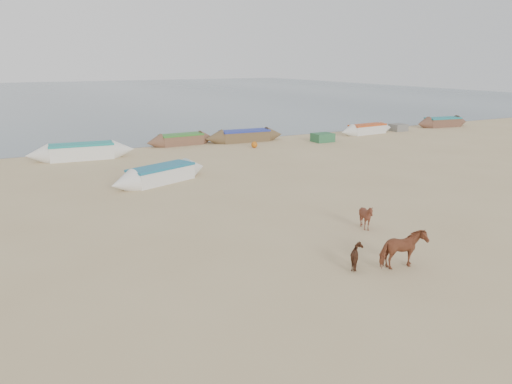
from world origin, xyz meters
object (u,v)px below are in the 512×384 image
cow_adult (403,249)px  near_canoe (161,174)px  calf_front (366,217)px  calf_right (358,257)px

cow_adult → near_canoe: size_ratio=0.24×
cow_adult → near_canoe: cow_adult is taller
calf_front → calf_right: 3.68m
cow_adult → calf_right: cow_adult is taller
cow_adult → calf_right: (-1.17, 0.59, -0.23)m
calf_right → near_canoe: size_ratio=0.12×
cow_adult → near_canoe: bearing=18.8°
calf_front → calf_right: (-2.54, -2.67, -0.12)m
near_canoe → cow_adult: bearing=-99.9°
cow_adult → calf_front: (1.37, 3.26, -0.10)m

